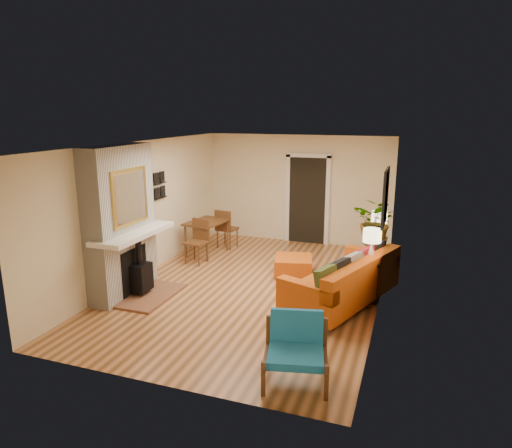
% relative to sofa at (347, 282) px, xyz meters
% --- Properties ---
extents(room_shell, '(6.50, 6.50, 6.50)m').
position_rel_sofa_xyz_m(room_shell, '(-1.13, 2.82, 0.84)').
color(room_shell, '#D58752').
rests_on(room_shell, ground).
extents(fireplace, '(1.09, 1.68, 2.60)m').
position_rel_sofa_xyz_m(fireplace, '(-3.74, -0.81, 0.84)').
color(fireplace, white).
rests_on(fireplace, ground).
extents(sofa, '(1.75, 2.53, 0.92)m').
position_rel_sofa_xyz_m(sofa, '(0.00, 0.00, 0.00)').
color(sofa, silver).
rests_on(sofa, ground).
extents(ottoman, '(0.87, 0.87, 0.36)m').
position_rel_sofa_xyz_m(ottoman, '(-1.20, 1.07, -0.19)').
color(ottoman, silver).
rests_on(ottoman, ground).
extents(blue_chair, '(0.90, 0.89, 0.79)m').
position_rel_sofa_xyz_m(blue_chair, '(-0.26, -2.36, 0.02)').
color(blue_chair, brown).
rests_on(blue_chair, ground).
extents(dining_table, '(0.88, 1.75, 0.93)m').
position_rel_sofa_xyz_m(dining_table, '(-3.31, 1.74, 0.20)').
color(dining_table, brown).
rests_on(dining_table, ground).
extents(console_table, '(0.34, 1.85, 0.72)m').
position_rel_sofa_xyz_m(console_table, '(0.34, 0.99, 0.17)').
color(console_table, black).
rests_on(console_table, ground).
extents(lamp_near, '(0.30, 0.30, 0.54)m').
position_rel_sofa_xyz_m(lamp_near, '(0.34, 0.27, 0.66)').
color(lamp_near, white).
rests_on(lamp_near, console_table).
extents(lamp_far, '(0.30, 0.30, 0.54)m').
position_rel_sofa_xyz_m(lamp_far, '(0.34, 1.68, 0.66)').
color(lamp_far, white).
rests_on(lamp_far, console_table).
extents(houseplant, '(1.01, 0.96, 0.89)m').
position_rel_sofa_xyz_m(houseplant, '(0.33, 1.22, 0.77)').
color(houseplant, '#1E5919').
rests_on(houseplant, console_table).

